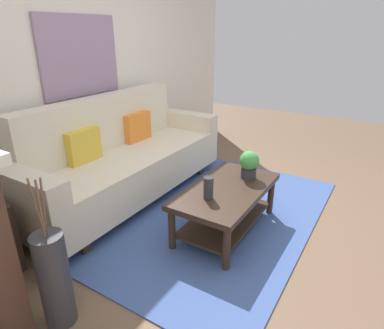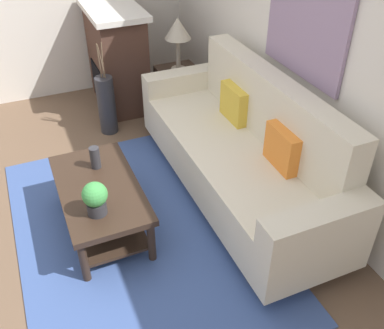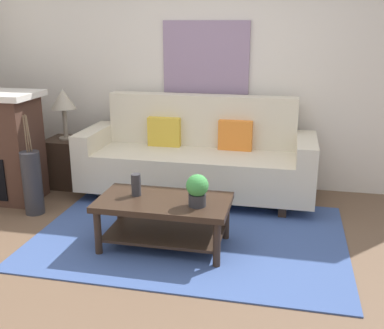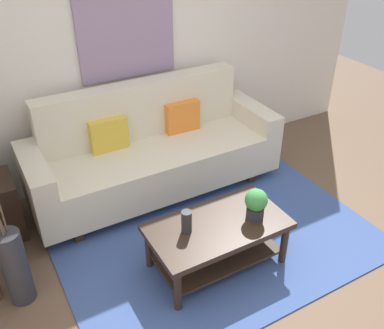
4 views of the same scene
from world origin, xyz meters
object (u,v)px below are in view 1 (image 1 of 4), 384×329
object	(u,v)px
throw_pillow_mustard	(83,146)
floor_vase	(55,280)
throw_pillow_orange	(137,127)
framed_painting	(81,56)
tabletop_vase	(208,188)
couch	(123,159)
potted_plant_tabletop	(249,164)
coffee_table	(226,199)

from	to	relation	value
throw_pillow_mustard	floor_vase	world-z (taller)	throw_pillow_mustard
throw_pillow_orange	framed_painting	xyz separation A→B (m)	(-0.39, 0.34, 0.78)
tabletop_vase	framed_painting	xyz separation A→B (m)	(0.28, 1.66, 0.94)
couch	potted_plant_tabletop	xyz separation A→B (m)	(0.27, -1.32, 0.14)
throw_pillow_mustard	coffee_table	distance (m)	1.46
throw_pillow_mustard	throw_pillow_orange	bearing A→B (deg)	0.00
coffee_table	framed_painting	bearing A→B (deg)	89.15
throw_pillow_orange	potted_plant_tabletop	xyz separation A→B (m)	(-0.12, -1.44, -0.11)
floor_vase	throw_pillow_mustard	bearing A→B (deg)	40.63
coffee_table	throw_pillow_mustard	bearing A→B (deg)	105.14
tabletop_vase	floor_vase	world-z (taller)	floor_vase
couch	floor_vase	bearing A→B (deg)	-151.29
potted_plant_tabletop	floor_vase	xyz separation A→B (m)	(-1.76, 0.50, -0.25)
coffee_table	couch	bearing A→B (deg)	88.83
throw_pillow_orange	potted_plant_tabletop	world-z (taller)	throw_pillow_orange
throw_pillow_mustard	throw_pillow_orange	world-z (taller)	same
tabletop_vase	potted_plant_tabletop	size ratio (longest dim) A/B	0.72
tabletop_vase	potted_plant_tabletop	bearing A→B (deg)	-12.31
throw_pillow_orange	floor_vase	world-z (taller)	throw_pillow_orange
tabletop_vase	floor_vase	size ratio (longest dim) A/B	0.29
couch	floor_vase	size ratio (longest dim) A/B	3.89
floor_vase	throw_pillow_orange	bearing A→B (deg)	26.52
throw_pillow_orange	coffee_table	bearing A→B (deg)	-107.10
couch	potted_plant_tabletop	bearing A→B (deg)	-78.23
throw_pillow_mustard	floor_vase	size ratio (longest dim) A/B	0.57
throw_pillow_mustard	potted_plant_tabletop	distance (m)	1.59
tabletop_vase	framed_painting	distance (m)	1.93
couch	tabletop_vase	distance (m)	1.23
tabletop_vase	floor_vase	bearing A→B (deg)	162.65
coffee_table	tabletop_vase	xyz separation A→B (m)	(-0.25, 0.05, 0.21)
throw_pillow_mustard	framed_painting	size ratio (longest dim) A/B	0.37
potted_plant_tabletop	framed_painting	distance (m)	2.01
potted_plant_tabletop	coffee_table	bearing A→B (deg)	165.86
throw_pillow_mustard	floor_vase	distance (m)	1.49
tabletop_vase	potted_plant_tabletop	xyz separation A→B (m)	(0.55, -0.12, 0.05)
couch	floor_vase	distance (m)	1.70
couch	coffee_table	bearing A→B (deg)	-91.17
coffee_table	potted_plant_tabletop	distance (m)	0.40
potted_plant_tabletop	floor_vase	distance (m)	1.85
throw_pillow_orange	tabletop_vase	world-z (taller)	throw_pillow_orange
framed_painting	floor_vase	bearing A→B (deg)	-139.31
couch	throw_pillow_mustard	bearing A→B (deg)	162.54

